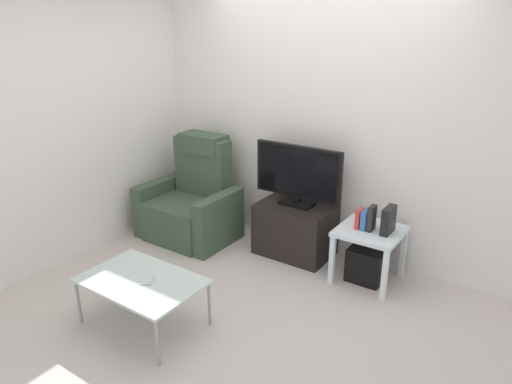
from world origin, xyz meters
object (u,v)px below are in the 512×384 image
object	(u,v)px
television	(298,174)
book_rightmost	(372,218)
subwoofer_box	(367,263)
game_console	(388,220)
cell_phone	(148,279)
book_middle	(366,219)
coffee_table	(142,283)
tv_stand	(295,229)
side_table	(370,237)
recliner_armchair	(192,203)
book_leftmost	(360,218)

from	to	relation	value
television	book_rightmost	world-z (taller)	television
subwoofer_box	book_rightmost	size ratio (longest dim) A/B	1.37
subwoofer_box	game_console	bearing A→B (deg)	3.95
book_rightmost	cell_phone	bearing A→B (deg)	-125.65
cell_phone	book_middle	bearing A→B (deg)	23.58
book_middle	coffee_table	size ratio (longest dim) A/B	0.20
tv_stand	book_middle	world-z (taller)	book_middle
television	book_rightmost	bearing A→B (deg)	-7.61
subwoofer_box	side_table	bearing A→B (deg)	-90.00
television	coffee_table	bearing A→B (deg)	-102.23
coffee_table	cell_phone	distance (m)	0.06
tv_stand	cell_phone	bearing A→B (deg)	-101.04
side_table	book_middle	bearing A→B (deg)	-155.94
subwoofer_box	book_rightmost	distance (m)	0.45
television	book_rightmost	size ratio (longest dim) A/B	3.98
subwoofer_box	game_console	world-z (taller)	game_console
recliner_armchair	book_rightmost	world-z (taller)	recliner_armchair
book_rightmost	tv_stand	bearing A→B (deg)	173.75
subwoofer_box	book_leftmost	size ratio (longest dim) A/B	1.82
side_table	coffee_table	world-z (taller)	side_table
recliner_armchair	book_rightmost	xyz separation A→B (m)	(1.93, 0.15, 0.23)
side_table	book_leftmost	xyz separation A→B (m)	(-0.10, -0.02, 0.16)
television	subwoofer_box	xyz separation A→B (m)	(0.79, -0.09, -0.68)
subwoofer_box	television	bearing A→B (deg)	173.75
television	book_rightmost	distance (m)	0.83
tv_stand	television	distance (m)	0.57
television	book_leftmost	distance (m)	0.74
tv_stand	recliner_armchair	xyz separation A→B (m)	(-1.13, -0.24, 0.11)
recliner_armchair	coffee_table	xyz separation A→B (m)	(0.77, -1.42, -0.01)
television	coffee_table	xyz separation A→B (m)	(-0.37, -1.69, -0.47)
coffee_table	book_middle	bearing A→B (deg)	54.94
tv_stand	recliner_armchair	size ratio (longest dim) A/B	0.67
recliner_armchair	book_middle	size ratio (longest dim) A/B	6.08
tv_stand	subwoofer_box	xyz separation A→B (m)	(0.79, -0.07, -0.11)
recliner_armchair	book_leftmost	size ratio (longest dim) A/B	6.36
book_rightmost	cell_phone	distance (m)	1.93
book_leftmost	coffee_table	world-z (taller)	book_leftmost
game_console	television	bearing A→B (deg)	175.33
recliner_armchair	coffee_table	world-z (taller)	recliner_armchair
game_console	side_table	bearing A→B (deg)	-176.05
side_table	coffee_table	size ratio (longest dim) A/B	0.60
recliner_armchair	television	bearing A→B (deg)	2.87
television	recliner_armchair	xyz separation A→B (m)	(-1.13, -0.26, -0.46)
tv_stand	game_console	size ratio (longest dim) A/B	3.07
tv_stand	book_rightmost	distance (m)	0.87
television	subwoofer_box	bearing A→B (deg)	-6.25
coffee_table	cell_phone	xyz separation A→B (m)	(0.04, 0.02, 0.03)
side_table	book_middle	world-z (taller)	book_middle
side_table	television	bearing A→B (deg)	173.75
tv_stand	coffee_table	world-z (taller)	tv_stand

